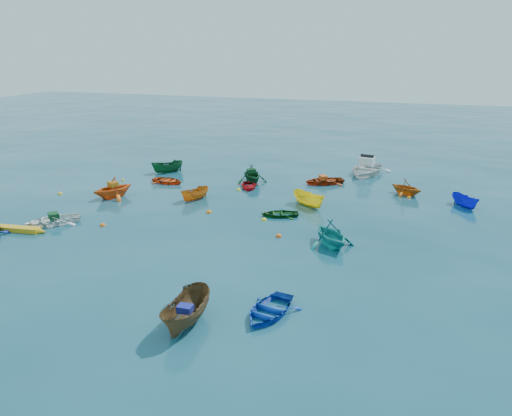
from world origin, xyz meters
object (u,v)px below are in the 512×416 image
(dinghy_blue_se, at_px, (269,314))
(motorboat_white, at_px, (366,174))
(kayak_yellow, at_px, (16,231))
(dinghy_white_near, at_px, (53,224))

(dinghy_blue_se, xyz_separation_m, motorboat_white, (0.86, 25.73, 0.00))
(kayak_yellow, bearing_deg, dinghy_blue_se, -111.27)
(dinghy_white_near, distance_m, kayak_yellow, 2.15)
(dinghy_white_near, xyz_separation_m, kayak_yellow, (-1.21, -1.78, 0.00))
(dinghy_white_near, height_order, dinghy_blue_se, dinghy_white_near)
(motorboat_white, bearing_deg, kayak_yellow, -119.82)
(dinghy_blue_se, bearing_deg, motorboat_white, 98.23)
(dinghy_white_near, xyz_separation_m, motorboat_white, (17.00, 19.48, 0.00))
(dinghy_white_near, bearing_deg, motorboat_white, 88.35)
(dinghy_blue_se, relative_size, motorboat_white, 0.61)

